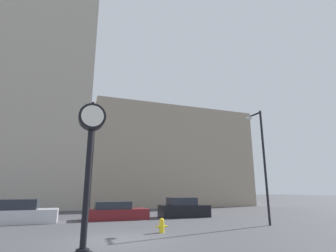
% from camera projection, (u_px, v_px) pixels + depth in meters
% --- Properties ---
extents(ground_plane, '(200.00, 200.00, 0.00)m').
position_uv_depth(ground_plane, '(117.00, 240.00, 10.85)').
color(ground_plane, '#424247').
extents(building_tall_tower, '(12.58, 12.00, 31.18)m').
position_uv_depth(building_tall_tower, '(40.00, 84.00, 34.19)').
color(building_tall_tower, '#ADA393').
rests_on(building_tall_tower, ground_plane).
extents(building_storefront_row, '(21.20, 12.00, 12.73)m').
position_uv_depth(building_storefront_row, '(166.00, 159.00, 37.85)').
color(building_storefront_row, gray).
rests_on(building_storefront_row, ground_plane).
extents(street_clock, '(0.93, 0.63, 5.13)m').
position_uv_depth(street_clock, '(90.00, 149.00, 9.03)').
color(street_clock, black).
rests_on(street_clock, ground_plane).
extents(car_silver, '(4.50, 1.97, 1.48)m').
position_uv_depth(car_silver, '(19.00, 213.00, 16.55)').
color(car_silver, '#BCBCC1').
rests_on(car_silver, ground_plane).
extents(car_maroon, '(4.60, 2.00, 1.25)m').
position_uv_depth(car_maroon, '(115.00, 212.00, 18.72)').
color(car_maroon, maroon).
rests_on(car_maroon, ground_plane).
extents(car_black, '(3.91, 1.95, 1.48)m').
position_uv_depth(car_black, '(183.00, 209.00, 20.48)').
color(car_black, black).
rests_on(car_black, ground_plane).
extents(fire_hydrant_far, '(0.58, 0.25, 0.69)m').
position_uv_depth(fire_hydrant_far, '(162.00, 225.00, 12.91)').
color(fire_hydrant_far, yellow).
rests_on(fire_hydrant_far, ground_plane).
extents(street_lamp_right, '(0.36, 1.57, 7.10)m').
position_uv_depth(street_lamp_right, '(260.00, 149.00, 16.95)').
color(street_lamp_right, black).
rests_on(street_lamp_right, ground_plane).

